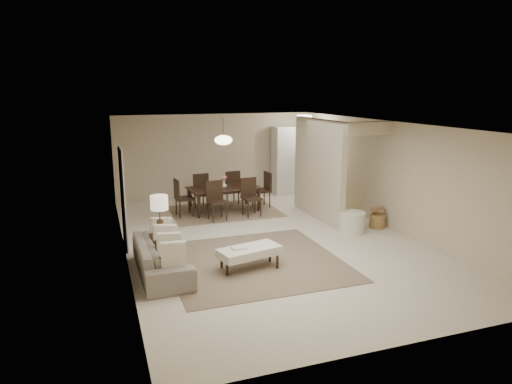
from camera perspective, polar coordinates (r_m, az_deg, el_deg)
name	(u,v)px	position (r m, az deg, el deg)	size (l,w,h in m)	color
floor	(269,240)	(9.99, 1.59, -6.00)	(9.00, 9.00, 0.00)	beige
ceiling	(269,124)	(9.49, 1.68, 8.45)	(9.00, 9.00, 0.00)	white
back_wall	(216,156)	(13.90, -5.00, 4.56)	(6.00, 6.00, 0.00)	#C1B092
left_wall	(122,194)	(9.06, -16.38, -0.26)	(9.00, 9.00, 0.00)	#C1B092
right_wall	(389,175)	(11.08, 16.31, 2.03)	(9.00, 9.00, 0.00)	#C1B092
partition	(318,169)	(11.51, 7.81, 2.81)	(0.15, 2.50, 2.50)	#C1B092
doorway	(123,199)	(9.70, -16.32, -0.82)	(0.04, 0.90, 2.04)	black
pantry_cabinet	(292,160)	(14.36, 4.51, 4.02)	(1.20, 0.55, 2.10)	silver
flush_light	(304,116)	(13.34, 6.07, 9.42)	(0.44, 0.44, 0.05)	white
living_rug	(254,261)	(8.77, -0.20, -8.66)	(3.20, 3.20, 0.01)	brown
sofa	(162,258)	(8.30, -11.71, -8.02)	(0.81, 2.06, 0.60)	gray
ottoman_bench	(249,252)	(8.33, -0.83, -7.49)	(1.22, 0.76, 0.41)	white
side_table	(161,251)	(8.68, -11.74, -7.18)	(0.52, 0.52, 0.57)	black
table_lamp	(159,206)	(8.44, -11.99, -1.75)	(0.32, 0.32, 0.76)	#47321E
round_pouf	(352,222)	(10.69, 11.90, -3.71)	(0.60, 0.60, 0.47)	white
wicker_basket	(377,221)	(11.18, 14.91, -3.56)	(0.37, 0.37, 0.31)	brown
dining_rug	(225,211)	(12.30, -3.95, -2.40)	(2.80, 2.10, 0.01)	#7F684F
dining_table	(224,200)	(12.22, -3.98, -0.95)	(1.86, 1.03, 0.65)	black
dining_chairs	(224,194)	(12.18, -3.99, -0.21)	(2.66, 2.03, 0.98)	black
vase	(224,185)	(12.13, -4.00, 0.87)	(0.14, 0.14, 0.14)	white
yellow_mat	(333,210)	(12.53, 9.59, -2.28)	(0.81, 0.49, 0.01)	#FFF528
pendant_light	(223,140)	(11.95, -4.09, 6.50)	(0.46, 0.46, 0.71)	#47321E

